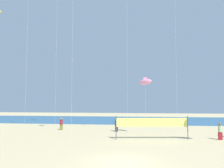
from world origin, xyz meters
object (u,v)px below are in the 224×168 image
object	(u,v)px
kite_black_diamond	(127,3)
beachgoer_sage_shirt	(220,131)
kite_pink_inflatable	(145,82)
beachgoer_maroon_shirt	(61,124)
beachgoer_navy_shirt	(116,124)
volleyball_net	(152,123)

from	to	relation	value
kite_black_diamond	beachgoer_sage_shirt	bearing A→B (deg)	-8.93
beachgoer_sage_shirt	kite_pink_inflatable	xyz separation A→B (m)	(-7.42, 2.16, 5.23)
beachgoer_maroon_shirt	kite_black_diamond	world-z (taller)	kite_black_diamond
beachgoer_maroon_shirt	kite_black_diamond	distance (m)	17.68
beachgoer_sage_shirt	kite_black_diamond	bearing A→B (deg)	34.51
beachgoer_sage_shirt	beachgoer_navy_shirt	world-z (taller)	beachgoer_navy_shirt
beachgoer_maroon_shirt	beachgoer_navy_shirt	bearing A→B (deg)	-172.13
beachgoer_maroon_shirt	volleyball_net	bearing A→B (deg)	165.16
beachgoer_navy_shirt	beachgoer_maroon_shirt	distance (m)	7.61
kite_black_diamond	volleyball_net	bearing A→B (deg)	-37.40
beachgoer_navy_shirt	beachgoer_maroon_shirt	bearing A→B (deg)	177.00
beachgoer_sage_shirt	kite_black_diamond	xyz separation A→B (m)	(-9.48, 1.49, 14.50)
beachgoer_maroon_shirt	kite_pink_inflatable	world-z (taller)	kite_pink_inflatable
beachgoer_maroon_shirt	kite_pink_inflatable	bearing A→B (deg)	175.60
beachgoer_navy_shirt	volleyball_net	bearing A→B (deg)	-50.75
beachgoer_sage_shirt	beachgoer_maroon_shirt	bearing A→B (deg)	26.93
beachgoer_sage_shirt	volleyball_net	distance (m)	6.90
kite_pink_inflatable	kite_black_diamond	world-z (taller)	kite_black_diamond
beachgoer_navy_shirt	beachgoer_sage_shirt	bearing A→B (deg)	-22.62
beachgoer_maroon_shirt	kite_black_diamond	bearing A→B (deg)	168.54
volleyball_net	kite_black_diamond	size ratio (longest dim) A/B	0.46
beachgoer_sage_shirt	volleyball_net	xyz separation A→B (m)	(-6.84, -0.53, 0.71)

